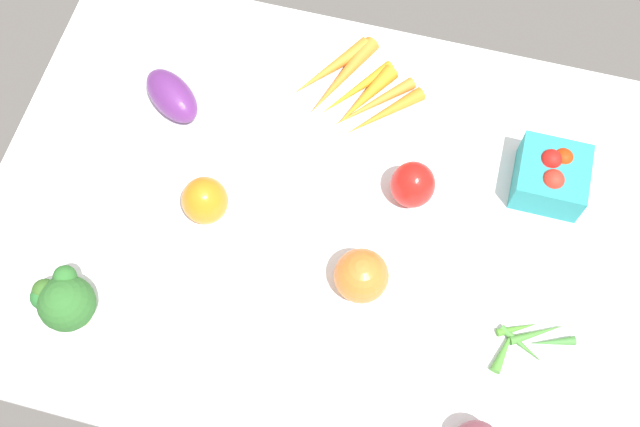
{
  "coord_description": "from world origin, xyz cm",
  "views": [
    {
      "loc": [
        11.9,
        -45.99,
        110.55
      ],
      "look_at": [
        0.0,
        0.0,
        4.0
      ],
      "focal_mm": 42.94,
      "sensor_mm": 36.0,
      "label": 1
    }
  ],
  "objects_px": {
    "heirloom_tomato_orange": "(361,276)",
    "eggplant": "(172,96)",
    "okra_pile": "(526,340)",
    "bell_pepper_orange": "(205,201)",
    "carrot_bunch": "(355,89)",
    "berry_basket": "(551,175)",
    "bell_pepper_red": "(413,185)",
    "broccoli_head": "(64,301)"
  },
  "relations": [
    {
      "from": "bell_pepper_orange",
      "to": "bell_pepper_red",
      "type": "relative_size",
      "value": 1.01
    },
    {
      "from": "okra_pile",
      "to": "heirloom_tomato_orange",
      "type": "xyz_separation_m",
      "value": [
        -0.25,
        0.02,
        0.03
      ]
    },
    {
      "from": "bell_pepper_orange",
      "to": "bell_pepper_red",
      "type": "xyz_separation_m",
      "value": [
        0.3,
        0.1,
        -0.0
      ]
    },
    {
      "from": "bell_pepper_orange",
      "to": "carrot_bunch",
      "type": "height_order",
      "value": "bell_pepper_orange"
    },
    {
      "from": "heirloom_tomato_orange",
      "to": "carrot_bunch",
      "type": "relative_size",
      "value": 0.36
    },
    {
      "from": "okra_pile",
      "to": "bell_pepper_orange",
      "type": "distance_m",
      "value": 0.51
    },
    {
      "from": "okra_pile",
      "to": "broccoli_head",
      "type": "relative_size",
      "value": 1.08
    },
    {
      "from": "broccoli_head",
      "to": "bell_pepper_red",
      "type": "bearing_deg",
      "value": 35.74
    },
    {
      "from": "broccoli_head",
      "to": "eggplant",
      "type": "distance_m",
      "value": 0.38
    },
    {
      "from": "okra_pile",
      "to": "heirloom_tomato_orange",
      "type": "bearing_deg",
      "value": 174.43
    },
    {
      "from": "eggplant",
      "to": "bell_pepper_red",
      "type": "height_order",
      "value": "bell_pepper_red"
    },
    {
      "from": "okra_pile",
      "to": "bell_pepper_orange",
      "type": "height_order",
      "value": "bell_pepper_orange"
    },
    {
      "from": "bell_pepper_orange",
      "to": "carrot_bunch",
      "type": "relative_size",
      "value": 0.37
    },
    {
      "from": "okra_pile",
      "to": "berry_basket",
      "type": "height_order",
      "value": "berry_basket"
    },
    {
      "from": "berry_basket",
      "to": "eggplant",
      "type": "height_order",
      "value": "berry_basket"
    },
    {
      "from": "okra_pile",
      "to": "broccoli_head",
      "type": "xyz_separation_m",
      "value": [
        -0.64,
        -0.12,
        0.06
      ]
    },
    {
      "from": "carrot_bunch",
      "to": "bell_pepper_orange",
      "type": "bearing_deg",
      "value": -122.17
    },
    {
      "from": "broccoli_head",
      "to": "heirloom_tomato_orange",
      "type": "bearing_deg",
      "value": 20.9
    },
    {
      "from": "okra_pile",
      "to": "bell_pepper_orange",
      "type": "xyz_separation_m",
      "value": [
        -0.51,
        0.08,
        0.03
      ]
    },
    {
      "from": "heirloom_tomato_orange",
      "to": "broccoli_head",
      "type": "bearing_deg",
      "value": -159.1
    },
    {
      "from": "bell_pepper_orange",
      "to": "carrot_bunch",
      "type": "bearing_deg",
      "value": 57.83
    },
    {
      "from": "carrot_bunch",
      "to": "broccoli_head",
      "type": "distance_m",
      "value": 0.57
    },
    {
      "from": "heirloom_tomato_orange",
      "to": "berry_basket",
      "type": "height_order",
      "value": "heirloom_tomato_orange"
    },
    {
      "from": "broccoli_head",
      "to": "berry_basket",
      "type": "xyz_separation_m",
      "value": [
        0.64,
        0.38,
        -0.03
      ]
    },
    {
      "from": "bell_pepper_orange",
      "to": "berry_basket",
      "type": "height_order",
      "value": "bell_pepper_orange"
    },
    {
      "from": "heirloom_tomato_orange",
      "to": "berry_basket",
      "type": "distance_m",
      "value": 0.34
    },
    {
      "from": "berry_basket",
      "to": "carrot_bunch",
      "type": "bearing_deg",
      "value": 164.38
    },
    {
      "from": "eggplant",
      "to": "okra_pile",
      "type": "bearing_deg",
      "value": 13.56
    },
    {
      "from": "heirloom_tomato_orange",
      "to": "broccoli_head",
      "type": "distance_m",
      "value": 0.42
    },
    {
      "from": "broccoli_head",
      "to": "eggplant",
      "type": "height_order",
      "value": "broccoli_head"
    },
    {
      "from": "heirloom_tomato_orange",
      "to": "berry_basket",
      "type": "relative_size",
      "value": 0.76
    },
    {
      "from": "bell_pepper_red",
      "to": "bell_pepper_orange",
      "type": "bearing_deg",
      "value": -160.63
    },
    {
      "from": "berry_basket",
      "to": "okra_pile",
      "type": "bearing_deg",
      "value": -88.64
    },
    {
      "from": "heirloom_tomato_orange",
      "to": "broccoli_head",
      "type": "height_order",
      "value": "broccoli_head"
    },
    {
      "from": "carrot_bunch",
      "to": "berry_basket",
      "type": "distance_m",
      "value": 0.35
    },
    {
      "from": "carrot_bunch",
      "to": "berry_basket",
      "type": "height_order",
      "value": "berry_basket"
    },
    {
      "from": "eggplant",
      "to": "bell_pepper_red",
      "type": "xyz_separation_m",
      "value": [
        0.41,
        -0.06,
        0.01
      ]
    },
    {
      "from": "eggplant",
      "to": "berry_basket",
      "type": "bearing_deg",
      "value": 36.25
    },
    {
      "from": "bell_pepper_orange",
      "to": "eggplant",
      "type": "height_order",
      "value": "bell_pepper_orange"
    },
    {
      "from": "heirloom_tomato_orange",
      "to": "okra_pile",
      "type": "bearing_deg",
      "value": -5.57
    },
    {
      "from": "bell_pepper_orange",
      "to": "berry_basket",
      "type": "relative_size",
      "value": 0.78
    },
    {
      "from": "heirloom_tomato_orange",
      "to": "eggplant",
      "type": "bearing_deg",
      "value": 148.39
    }
  ]
}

